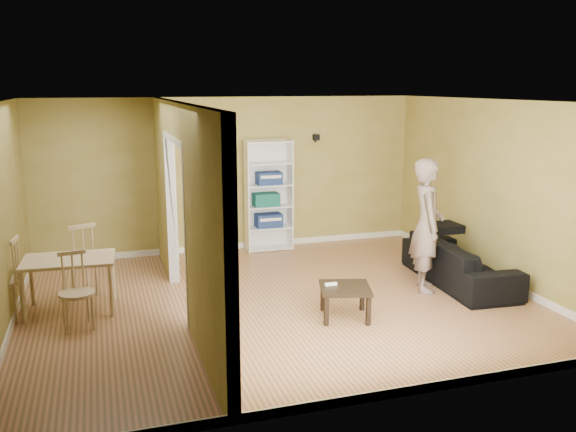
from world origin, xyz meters
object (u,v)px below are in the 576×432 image
object	(u,v)px
person	(428,214)
dining_table	(69,264)
chair_far	(79,259)
bookshelf	(268,195)
chair_near	(76,291)
sofa	(460,256)
chair_left	(2,279)
coffee_table	(345,291)

from	to	relation	value
person	dining_table	world-z (taller)	person
dining_table	chair_far	world-z (taller)	chair_far
bookshelf	chair_near	bearing A→B (deg)	-138.29
bookshelf	chair_near	size ratio (longest dim) A/B	2.09
chair_far	dining_table	bearing A→B (deg)	56.98
sofa	bookshelf	xyz separation A→B (m)	(-2.11, 2.65, 0.54)
dining_table	chair_left	xyz separation A→B (m)	(-0.76, -0.05, -0.10)
bookshelf	chair_left	bearing A→B (deg)	-150.95
bookshelf	chair_left	distance (m)	4.53
sofa	chair_far	distance (m)	5.30
person	chair_near	distance (m)	4.62
bookshelf	coffee_table	world-z (taller)	bookshelf
person	dining_table	distance (m)	4.73
coffee_table	chair_near	size ratio (longest dim) A/B	0.66
chair_far	bookshelf	bearing A→B (deg)	-176.33
bookshelf	dining_table	distance (m)	3.84
coffee_table	chair_far	distance (m)	3.61
dining_table	sofa	bearing A→B (deg)	-5.56
sofa	bookshelf	size ratio (longest dim) A/B	1.13
dining_table	chair_left	world-z (taller)	chair_left
sofa	chair_near	world-z (taller)	chair_near
bookshelf	chair_near	xyz separation A→B (m)	(-3.08, -2.75, -0.49)
person	coffee_table	size ratio (longest dim) A/B	3.61
chair_near	chair_far	size ratio (longest dim) A/B	0.89
person	dining_table	bearing A→B (deg)	103.47
chair_near	dining_table	bearing A→B (deg)	87.68
person	coffee_table	world-z (taller)	person
dining_table	chair_far	bearing A→B (deg)	80.07
sofa	chair_far	world-z (taller)	chair_far
sofa	bookshelf	distance (m)	3.43
chair_near	sofa	bearing A→B (deg)	-9.80
chair_left	chair_far	distance (m)	1.08
coffee_table	chair_near	bearing A→B (deg)	168.29
sofa	coffee_table	distance (m)	2.21
person	bookshelf	bearing A→B (deg)	49.47
coffee_table	dining_table	world-z (taller)	dining_table
chair_far	coffee_table	bearing A→B (deg)	126.17
person	chair_far	world-z (taller)	person
dining_table	chair_left	bearing A→B (deg)	-175.90
chair_near	chair_far	world-z (taller)	chair_far
bookshelf	chair_left	world-z (taller)	bookshelf
person	chair_left	world-z (taller)	person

